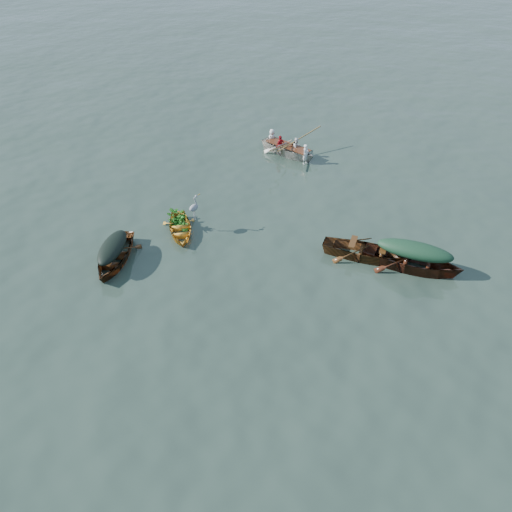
# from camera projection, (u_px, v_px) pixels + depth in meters

# --- Properties ---
(ground) EXTENTS (140.00, 140.00, 0.00)m
(ground) POSITION_uv_depth(u_px,v_px,m) (206.00, 284.00, 15.40)
(ground) COLOR #2D4035
(ground) RESTS_ON ground
(yellow_dinghy) EXTENTS (2.79, 2.70, 0.70)m
(yellow_dinghy) POSITION_uv_depth(u_px,v_px,m) (180.00, 233.00, 17.66)
(yellow_dinghy) COLOR orange
(yellow_dinghy) RESTS_ON ground
(dark_covered_boat) EXTENTS (2.85, 3.67, 0.86)m
(dark_covered_boat) POSITION_uv_depth(u_px,v_px,m) (115.00, 262.00, 16.30)
(dark_covered_boat) COLOR #4B2A11
(dark_covered_boat) RESTS_ON ground
(green_tarp_boat) EXTENTS (4.49, 2.29, 1.00)m
(green_tarp_boat) POSITION_uv_depth(u_px,v_px,m) (411.00, 269.00, 16.00)
(green_tarp_boat) COLOR #4A1B11
(green_tarp_boat) RESTS_ON ground
(open_wooden_boat) EXTENTS (4.24, 2.36, 0.92)m
(open_wooden_boat) POSITION_uv_depth(u_px,v_px,m) (366.00, 258.00, 16.44)
(open_wooden_boat) COLOR brown
(open_wooden_boat) RESTS_ON ground
(rowed_boat) EXTENTS (4.08, 1.61, 0.93)m
(rowed_boat) POSITION_uv_depth(u_px,v_px,m) (288.00, 155.00, 22.77)
(rowed_boat) COLOR silver
(rowed_boat) RESTS_ON ground
(dark_tarp_cover) EXTENTS (1.57, 2.02, 0.40)m
(dark_tarp_cover) POSITION_uv_depth(u_px,v_px,m) (112.00, 246.00, 15.92)
(dark_tarp_cover) COLOR black
(dark_tarp_cover) RESTS_ON dark_covered_boat
(green_tarp_cover) EXTENTS (2.47, 1.26, 0.52)m
(green_tarp_cover) POSITION_uv_depth(u_px,v_px,m) (415.00, 250.00, 15.54)
(green_tarp_cover) COLOR #1A4027
(green_tarp_cover) RESTS_ON green_tarp_boat
(thwart_benches) EXTENTS (2.16, 1.30, 0.04)m
(thwart_benches) POSITION_uv_depth(u_px,v_px,m) (368.00, 247.00, 16.16)
(thwart_benches) COLOR #43260F
(thwart_benches) RESTS_ON open_wooden_boat
(heron) EXTENTS (0.48, 0.48, 0.92)m
(heron) POSITION_uv_depth(u_px,v_px,m) (194.00, 211.00, 17.30)
(heron) COLOR #9B9FA4
(heron) RESTS_ON yellow_dinghy
(dinghy_weeds) EXTENTS (1.14, 1.12, 0.60)m
(dinghy_weeds) POSITION_uv_depth(u_px,v_px,m) (178.00, 209.00, 17.71)
(dinghy_weeds) COLOR #2A6C1C
(dinghy_weeds) RESTS_ON yellow_dinghy
(rowers) EXTENTS (2.88, 1.37, 0.76)m
(rowers) POSITION_uv_depth(u_px,v_px,m) (289.00, 138.00, 22.26)
(rowers) COLOR white
(rowers) RESTS_ON rowed_boat
(oars) EXTENTS (0.87, 2.65, 0.06)m
(oars) POSITION_uv_depth(u_px,v_px,m) (288.00, 145.00, 22.47)
(oars) COLOR olive
(oars) RESTS_ON rowed_boat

